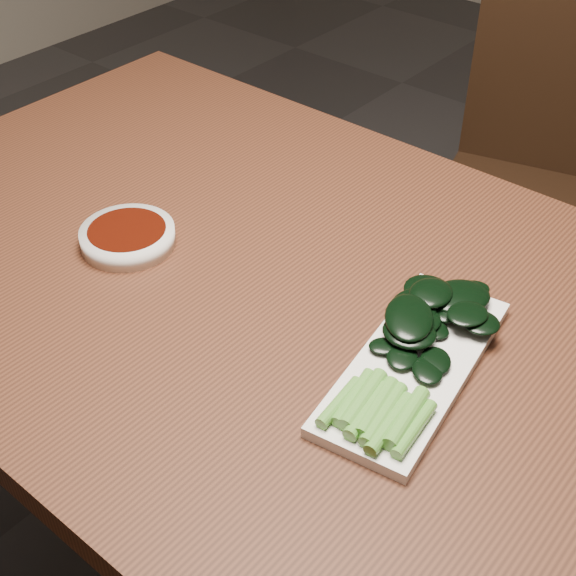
{
  "coord_description": "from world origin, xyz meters",
  "views": [
    {
      "loc": [
        0.47,
        -0.6,
        1.38
      ],
      "look_at": [
        -0.02,
        -0.01,
        0.76
      ],
      "focal_mm": 50.0,
      "sensor_mm": 36.0,
      "label": 1
    }
  ],
  "objects_px": {
    "gai_lan": "(419,339)",
    "sauce_bowl": "(128,236)",
    "serving_plate": "(414,365)",
    "table": "(307,337)",
    "chair_far": "(545,179)"
  },
  "relations": [
    {
      "from": "chair_far",
      "to": "serving_plate",
      "type": "xyz_separation_m",
      "value": [
        0.22,
        -0.91,
        0.27
      ]
    },
    {
      "from": "sauce_bowl",
      "to": "gai_lan",
      "type": "relative_size",
      "value": 0.41
    },
    {
      "from": "chair_far",
      "to": "sauce_bowl",
      "type": "relative_size",
      "value": 7.09
    },
    {
      "from": "gai_lan",
      "to": "sauce_bowl",
      "type": "bearing_deg",
      "value": -170.83
    },
    {
      "from": "sauce_bowl",
      "to": "serving_plate",
      "type": "xyz_separation_m",
      "value": [
        0.42,
        0.04,
        -0.01
      ]
    },
    {
      "from": "sauce_bowl",
      "to": "gai_lan",
      "type": "height_order",
      "value": "gai_lan"
    },
    {
      "from": "serving_plate",
      "to": "chair_far",
      "type": "bearing_deg",
      "value": 103.92
    },
    {
      "from": "sauce_bowl",
      "to": "table",
      "type": "bearing_deg",
      "value": 15.87
    },
    {
      "from": "table",
      "to": "serving_plate",
      "type": "xyz_separation_m",
      "value": [
        0.17,
        -0.03,
        0.08
      ]
    },
    {
      "from": "serving_plate",
      "to": "gai_lan",
      "type": "relative_size",
      "value": 1.01
    },
    {
      "from": "table",
      "to": "gai_lan",
      "type": "relative_size",
      "value": 4.55
    },
    {
      "from": "sauce_bowl",
      "to": "serving_plate",
      "type": "bearing_deg",
      "value": 5.99
    },
    {
      "from": "chair_far",
      "to": "gai_lan",
      "type": "bearing_deg",
      "value": -91.69
    },
    {
      "from": "table",
      "to": "serving_plate",
      "type": "distance_m",
      "value": 0.19
    },
    {
      "from": "serving_plate",
      "to": "sauce_bowl",
      "type": "bearing_deg",
      "value": -174.01
    }
  ]
}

